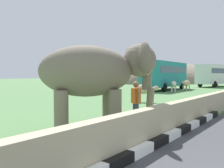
% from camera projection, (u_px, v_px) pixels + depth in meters
% --- Properties ---
extents(barrier_parapet, '(28.00, 0.36, 1.00)m').
position_uv_depth(barrier_parapet, '(150.00, 126.00, 6.53)').
color(barrier_parapet, tan).
rests_on(barrier_parapet, ground_plane).
extents(elephant, '(3.92, 3.70, 3.00)m').
position_uv_depth(elephant, '(97.00, 73.00, 7.91)').
color(elephant, '#766B5B').
rests_on(elephant, ground_plane).
extents(person_handler, '(0.45, 0.59, 1.66)m').
position_uv_depth(person_handler, '(136.00, 101.00, 9.01)').
color(person_handler, navy).
rests_on(person_handler, ground_plane).
extents(bus_teal, '(9.41, 2.89, 3.50)m').
position_uv_depth(bus_teal, '(165.00, 73.00, 29.74)').
color(bus_teal, teal).
rests_on(bus_teal, ground_plane).
extents(bus_white, '(9.03, 4.14, 3.50)m').
position_uv_depth(bus_white, '(216.00, 74.00, 38.17)').
color(bus_white, silver).
rests_on(bus_white, ground_plane).
extents(cow_near, '(1.00, 1.93, 1.23)m').
position_uv_depth(cow_near, '(143.00, 90.00, 16.52)').
color(cow_near, tan).
rests_on(cow_near, ground_plane).
extents(cow_mid, '(1.92, 1.02, 1.23)m').
position_uv_depth(cow_mid, '(174.00, 84.00, 26.32)').
color(cow_mid, beige).
rests_on(cow_mid, ground_plane).
extents(cow_far, '(1.91, 0.75, 1.23)m').
position_uv_depth(cow_far, '(186.00, 83.00, 28.41)').
color(cow_far, tan).
rests_on(cow_far, ground_plane).
extents(hill_east, '(40.41, 32.32, 11.16)m').
position_uv_depth(hill_east, '(156.00, 82.00, 64.79)').
color(hill_east, '#796D5A').
rests_on(hill_east, ground_plane).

